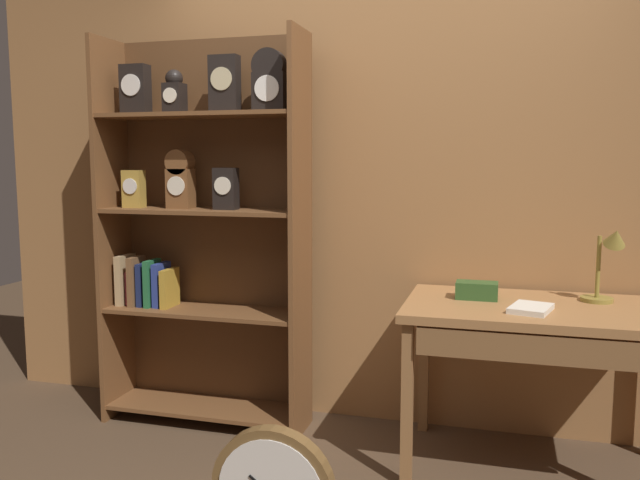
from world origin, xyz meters
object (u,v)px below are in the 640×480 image
bookshelf (201,225)px  workbench (538,326)px  desk_lamp (607,261)px  open_repair_manual (531,308)px  toolbox_small (477,290)px

bookshelf → workbench: 1.82m
bookshelf → desk_lamp: bookshelf is taller
desk_lamp → open_repair_manual: bearing=-141.9°
workbench → toolbox_small: (-0.28, 0.10, 0.13)m
bookshelf → open_repair_manual: size_ratio=9.65×
desk_lamp → workbench: bearing=-151.6°
workbench → desk_lamp: (0.30, 0.16, 0.29)m
bookshelf → toolbox_small: 1.51m
bookshelf → open_repair_manual: bearing=-8.8°
bookshelf → toolbox_small: bookshelf is taller
workbench → open_repair_manual: 0.15m
toolbox_small → open_repair_manual: bearing=-39.9°
desk_lamp → open_repair_manual: size_ratio=1.69×
desk_lamp → toolbox_small: (-0.58, -0.07, -0.16)m
toolbox_small → bookshelf: bearing=177.5°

